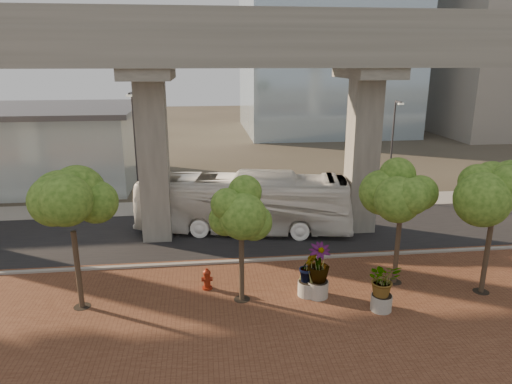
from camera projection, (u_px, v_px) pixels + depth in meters
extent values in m
plane|color=#343026|center=(265.00, 246.00, 25.41)|extent=(160.00, 160.00, 0.00)
cube|color=brown|center=(293.00, 326.00, 17.77)|extent=(70.00, 13.00, 0.06)
cube|color=black|center=(261.00, 233.00, 27.31)|extent=(90.00, 8.00, 0.04)
cube|color=gray|center=(270.00, 260.00, 23.48)|extent=(70.00, 0.25, 0.16)
cube|color=gray|center=(251.00, 205.00, 32.55)|extent=(90.00, 3.00, 0.06)
cube|color=gray|center=(265.00, 49.00, 22.84)|extent=(72.00, 2.40, 1.80)
cube|color=gray|center=(257.00, 50.00, 25.89)|extent=(72.00, 2.40, 1.80)
cube|color=gray|center=(268.00, 18.00, 21.40)|extent=(72.00, 0.12, 1.00)
cube|color=gray|center=(255.00, 26.00, 26.55)|extent=(72.00, 0.12, 1.00)
cube|color=gray|center=(511.00, 44.00, 60.63)|extent=(18.00, 16.00, 24.00)
imported|color=white|center=(244.00, 203.00, 27.15)|extent=(13.02, 5.33, 3.54)
cylinder|color=maroon|center=(207.00, 288.00, 20.58)|extent=(0.45, 0.45, 0.10)
cylinder|color=maroon|center=(207.00, 280.00, 20.48)|extent=(0.30, 0.30, 0.72)
sphere|color=maroon|center=(207.00, 273.00, 20.38)|extent=(0.35, 0.35, 0.35)
cylinder|color=maroon|center=(207.00, 270.00, 20.33)|extent=(0.10, 0.10, 0.12)
cylinder|color=maroon|center=(207.00, 279.00, 20.46)|extent=(0.50, 0.20, 0.20)
cylinder|color=#A39F93|center=(381.00, 302.00, 18.76)|extent=(0.87, 0.87, 0.67)
imported|color=#2C5015|center=(383.00, 279.00, 18.47)|extent=(1.92, 1.92, 1.44)
cylinder|color=gray|center=(318.00, 289.00, 19.84)|extent=(0.93, 0.93, 0.73)
imported|color=#2C5015|center=(319.00, 263.00, 19.50)|extent=(2.28, 2.28, 1.71)
cylinder|color=#AFA89E|center=(307.00, 288.00, 19.95)|extent=(0.85, 0.85, 0.66)
imported|color=#2C5015|center=(308.00, 267.00, 19.66)|extent=(1.88, 1.88, 1.41)
cylinder|color=#4D3B2C|center=(78.00, 270.00, 18.62)|extent=(0.22, 0.22, 3.37)
cylinder|color=black|center=(82.00, 306.00, 19.09)|extent=(0.70, 0.70, 0.01)
cylinder|color=#4D3B2C|center=(242.00, 266.00, 19.25)|extent=(0.22, 0.22, 3.12)
cylinder|color=black|center=(242.00, 299.00, 19.68)|extent=(0.70, 0.70, 0.01)
cylinder|color=#4D3B2C|center=(397.00, 247.00, 20.71)|extent=(0.22, 0.22, 3.55)
cylinder|color=black|center=(394.00, 282.00, 21.20)|extent=(0.70, 0.70, 0.01)
cylinder|color=#4D3B2C|center=(487.00, 254.00, 19.81)|extent=(0.22, 0.22, 3.65)
cylinder|color=black|center=(481.00, 292.00, 20.32)|extent=(0.70, 0.70, 0.01)
cylinder|color=#2B2B2F|center=(136.00, 153.00, 30.57)|extent=(0.14, 0.14, 7.88)
cube|color=#2B2B2F|center=(130.00, 93.00, 28.99)|extent=(0.15, 0.99, 0.15)
cube|color=silver|center=(129.00, 96.00, 28.55)|extent=(0.39, 0.20, 0.12)
cylinder|color=#333238|center=(391.00, 152.00, 32.68)|extent=(0.13, 0.13, 7.17)
cube|color=#333238|center=(398.00, 102.00, 31.25)|extent=(0.13, 0.90, 0.13)
cube|color=silver|center=(401.00, 104.00, 30.85)|extent=(0.36, 0.18, 0.11)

